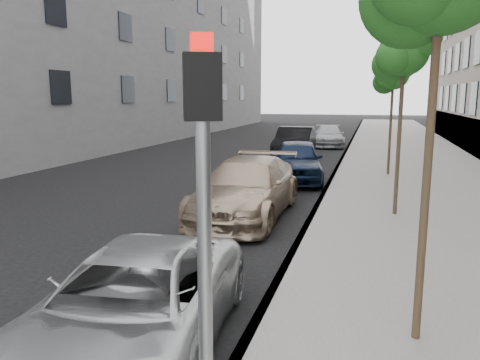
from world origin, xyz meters
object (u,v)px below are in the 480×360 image
at_px(tree_far, 394,74).
at_px(sedan_blue, 297,160).
at_px(tree_mid, 405,51).
at_px(suv, 247,188).
at_px(minivan, 133,306).
at_px(signal_pole, 204,230).
at_px(sedan_black, 295,143).
at_px(sedan_rear, 329,136).

xyz_separation_m(tree_far, sedan_blue, (-3.33, -1.66, -3.17)).
distance_m(tree_mid, suv, 5.14).
xyz_separation_m(minivan, sedan_blue, (0.00, 12.44, 0.13)).
distance_m(tree_far, signal_pole, 16.14).
relative_size(tree_far, suv, 0.88).
height_order(tree_mid, minivan, tree_mid).
xyz_separation_m(signal_pole, sedan_black, (-2.68, 20.36, -1.43)).
bearing_deg(sedan_black, signal_pole, -84.13).
bearing_deg(sedan_black, tree_far, -46.68).
bearing_deg(sedan_blue, tree_far, 16.92).
xyz_separation_m(tree_far, suv, (-3.76, -7.27, -3.18)).
height_order(suv, sedan_blue, sedan_blue).
bearing_deg(signal_pole, tree_mid, 55.49).
distance_m(tree_far, sedan_black, 6.96).
height_order(signal_pole, minivan, signal_pole).
bearing_deg(sedan_black, tree_mid, -69.68).
relative_size(tree_mid, sedan_black, 1.00).
relative_size(tree_mid, sedan_blue, 1.08).
relative_size(minivan, sedan_black, 0.94).
distance_m(tree_far, minivan, 14.86).
xyz_separation_m(signal_pole, sedan_rear, (-1.61, 27.02, -1.57)).
relative_size(suv, sedan_blue, 1.16).
height_order(suv, sedan_black, sedan_black).
distance_m(tree_mid, sedan_rear, 18.22).
distance_m(tree_mid, minivan, 9.02).
height_order(minivan, sedan_black, sedan_black).
height_order(tree_far, sedan_blue, tree_far).
bearing_deg(sedan_rear, minivan, -97.02).
bearing_deg(signal_pole, sedan_rear, 69.17).
bearing_deg(tree_far, signal_pole, -96.12).
xyz_separation_m(tree_mid, minivan, (-3.33, -7.60, -3.54)).
relative_size(tree_mid, signal_pole, 1.44).
bearing_deg(tree_far, sedan_blue, -153.47).
bearing_deg(sedan_blue, sedan_black, 90.37).
relative_size(signal_pole, minivan, 0.74).
distance_m(suv, sedan_rear, 18.33).
xyz_separation_m(tree_mid, sedan_rear, (-3.33, 17.56, -3.53)).
xyz_separation_m(tree_mid, tree_far, (0.00, 6.50, -0.24)).
xyz_separation_m(suv, sedan_black, (-0.64, 11.67, 0.04)).
height_order(signal_pole, sedan_blue, signal_pole).
height_order(minivan, suv, suv).
height_order(tree_mid, sedan_rear, tree_mid).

